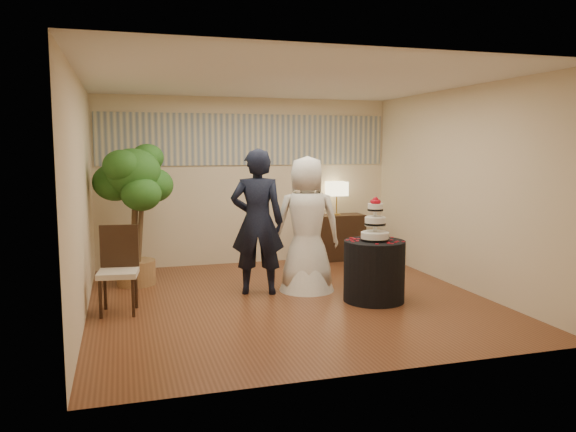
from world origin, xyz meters
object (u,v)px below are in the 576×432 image
object	(u,v)px
side_chair	(118,271)
wedding_cake	(375,219)
table_lamp	(337,198)
ficus_tree	(134,214)
cake_table	(374,271)
groom	(257,222)
console	(336,237)
bride	(307,224)

from	to	relation	value
side_chair	wedding_cake	bearing A→B (deg)	0.16
side_chair	table_lamp	bearing A→B (deg)	38.52
ficus_tree	side_chair	world-z (taller)	ficus_tree
ficus_tree	table_lamp	bearing A→B (deg)	14.16
cake_table	table_lamp	xyz separation A→B (m)	(0.51, 2.64, 0.69)
groom	console	size ratio (longest dim) A/B	2.05
cake_table	console	size ratio (longest dim) A/B	0.82
bride	cake_table	xyz separation A→B (m)	(0.66, -0.76, -0.54)
ficus_tree	console	bearing A→B (deg)	14.16
ficus_tree	side_chair	size ratio (longest dim) A/B	1.99
groom	ficus_tree	xyz separation A→B (m)	(-1.57, 0.98, 0.06)
bride	table_lamp	distance (m)	2.22
console	side_chair	bearing A→B (deg)	-148.28
cake_table	wedding_cake	xyz separation A→B (m)	(0.00, 0.00, 0.67)
bride	ficus_tree	size ratio (longest dim) A/B	0.90
ficus_tree	cake_table	bearing A→B (deg)	-31.19
cake_table	wedding_cake	size ratio (longest dim) A/B	1.40
bride	table_lamp	xyz separation A→B (m)	(1.17, 1.87, 0.16)
console	table_lamp	size ratio (longest dim) A/B	1.65
wedding_cake	ficus_tree	distance (m)	3.42
table_lamp	side_chair	size ratio (longest dim) A/B	0.56
table_lamp	bride	bearing A→B (deg)	-122.01
ficus_tree	bride	bearing A→B (deg)	-23.96
bride	table_lamp	bearing A→B (deg)	-109.29
bride	ficus_tree	world-z (taller)	ficus_tree
cake_table	side_chair	bearing A→B (deg)	173.38
console	table_lamp	bearing A→B (deg)	0.00
groom	table_lamp	bearing A→B (deg)	-119.89
groom	bride	bearing A→B (deg)	-167.17
console	side_chair	xyz separation A→B (m)	(-3.67, -2.27, 0.12)
bride	wedding_cake	bearing A→B (deg)	143.54
groom	side_chair	bearing A→B (deg)	28.80
bride	table_lamp	size ratio (longest dim) A/B	3.20
groom	wedding_cake	xyz separation A→B (m)	(1.35, -0.80, 0.09)
bride	console	size ratio (longest dim) A/B	1.94
cake_table	ficus_tree	world-z (taller)	ficus_tree
bride	ficus_tree	bearing A→B (deg)	-11.24
console	side_chair	size ratio (longest dim) A/B	0.92
wedding_cake	console	size ratio (longest dim) A/B	0.59
groom	side_chair	distance (m)	1.91
bride	console	distance (m)	2.27
table_lamp	side_chair	world-z (taller)	table_lamp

